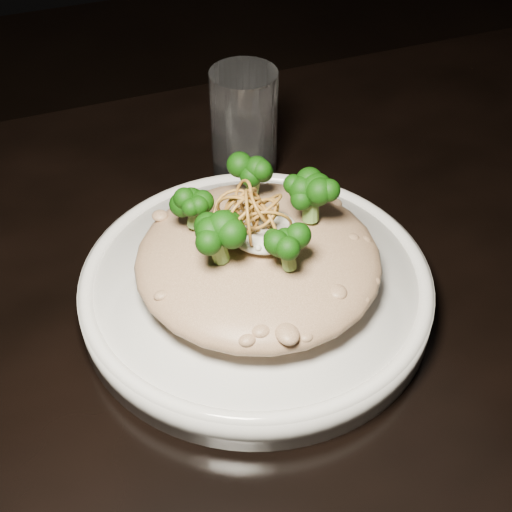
{
  "coord_description": "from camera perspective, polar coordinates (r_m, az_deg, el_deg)",
  "views": [
    {
      "loc": [
        -0.18,
        -0.39,
        1.2
      ],
      "look_at": [
        -0.03,
        0.02,
        0.81
      ],
      "focal_mm": 50.0,
      "sensor_mm": 36.0,
      "label": 1
    }
  ],
  "objects": [
    {
      "name": "table",
      "position": [
        0.68,
        2.6,
        -8.98
      ],
      "size": [
        1.1,
        0.8,
        0.75
      ],
      "color": "black",
      "rests_on": "ground"
    },
    {
      "name": "drinking_glass",
      "position": [
        0.74,
        -0.95,
        10.39
      ],
      "size": [
        0.08,
        0.08,
        0.12
      ],
      "primitive_type": "cylinder",
      "rotation": [
        0.0,
        0.0,
        0.28
      ],
      "color": "silver",
      "rests_on": "table"
    },
    {
      "name": "risotto",
      "position": [
        0.59,
        0.17,
        -0.27
      ],
      "size": [
        0.2,
        0.2,
        0.04
      ],
      "primitive_type": "ellipsoid",
      "color": "brown",
      "rests_on": "plate"
    },
    {
      "name": "plate",
      "position": [
        0.61,
        0.0,
        -2.71
      ],
      "size": [
        0.3,
        0.3,
        0.03
      ],
      "primitive_type": "cylinder",
      "color": "white",
      "rests_on": "table"
    },
    {
      "name": "broccoli",
      "position": [
        0.56,
        0.1,
        3.81
      ],
      "size": [
        0.14,
        0.14,
        0.05
      ],
      "primitive_type": null,
      "color": "black",
      "rests_on": "risotto"
    },
    {
      "name": "cheese",
      "position": [
        0.57,
        0.62,
        2.02
      ],
      "size": [
        0.06,
        0.06,
        0.02
      ],
      "primitive_type": "ellipsoid",
      "color": "silver",
      "rests_on": "risotto"
    },
    {
      "name": "shallots",
      "position": [
        0.55,
        -0.06,
        4.24
      ],
      "size": [
        0.06,
        0.06,
        0.04
      ],
      "primitive_type": null,
      "color": "brown",
      "rests_on": "cheese"
    }
  ]
}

